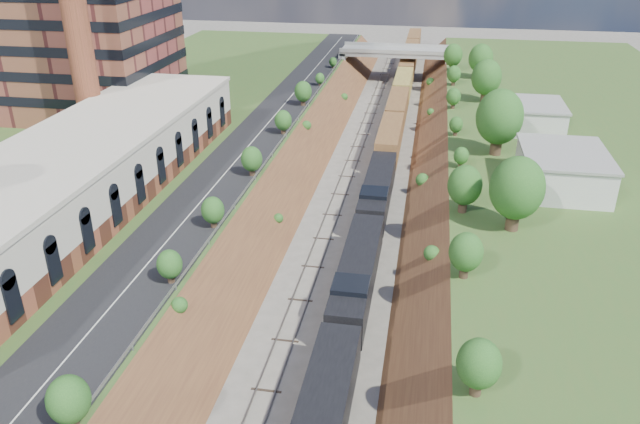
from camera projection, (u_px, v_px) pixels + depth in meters
The scene contains 15 objects.
platform_left at pixel (132, 154), 88.57m from camera, with size 44.00×180.00×5.00m, color #3B6127.
platform_right at pixel (625, 186), 77.99m from camera, with size 44.00×180.00×5.00m, color #3B6127.
embankment_left at pixel (283, 181), 86.11m from camera, with size 7.07×180.00×7.07m, color brown.
embankment_right at pixel (445, 192), 82.59m from camera, with size 7.07×180.00×7.07m, color brown.
rail_left_track at pixel (343, 185), 84.73m from camera, with size 1.58×180.00×0.18m, color gray.
rail_right_track at pixel (382, 187), 83.90m from camera, with size 1.58×180.00×0.18m, color gray.
road at pixel (250, 144), 84.68m from camera, with size 8.00×180.00×0.10m, color black.
guardrail at pixel (279, 143), 83.63m from camera, with size 0.10×171.00×0.70m.
commercial_building at pixel (76, 174), 65.63m from camera, with size 14.30×62.30×7.00m.
overpass at pixel (396, 58), 137.41m from camera, with size 24.50×8.30×7.40m.
white_building_near at pixel (562, 171), 70.47m from camera, with size 9.00×12.00×4.00m, color silver.
white_building_far at pixel (533, 117), 90.21m from camera, with size 8.00×10.00×3.60m, color silver.
tree_right_large at pixel (517, 189), 59.82m from camera, with size 5.25×5.25×7.61m.
tree_left_crest at pixel (151, 292), 47.65m from camera, with size 2.45×2.45×3.55m.
freight_train at pixel (397, 112), 107.25m from camera, with size 3.21×163.08×4.75m.
Camera 1 is at (8.12, -17.53, 32.93)m, focal length 35.00 mm.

